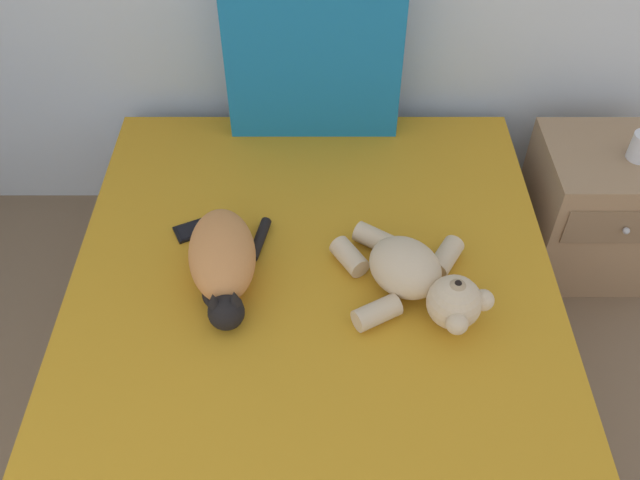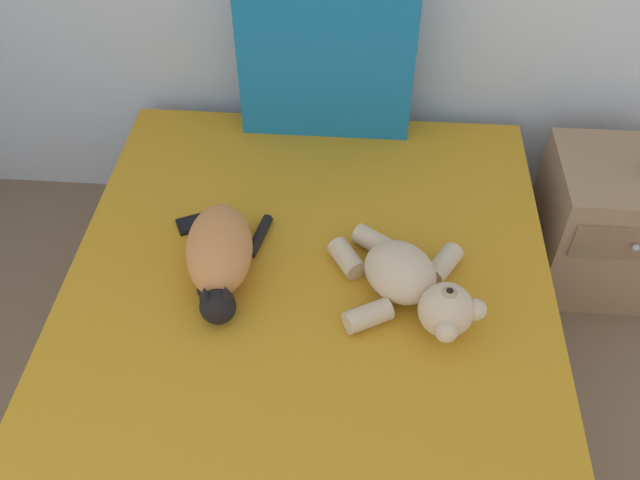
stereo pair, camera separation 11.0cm
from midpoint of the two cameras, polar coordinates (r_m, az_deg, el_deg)
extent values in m
cube|color=#9E7A56|center=(2.15, 0.30, -12.22)|extent=(1.46, 1.95, 0.27)
cube|color=white|center=(1.96, 0.32, -8.67)|extent=(1.42, 1.89, 0.19)
cube|color=orange|center=(1.92, 0.46, -5.45)|extent=(1.40, 1.75, 0.02)
cube|color=#1972AD|center=(2.36, 1.92, 14.92)|extent=(0.58, 0.13, 0.55)
ellipsoid|color=#D18447|center=(1.95, -6.83, -0.76)|extent=(0.24, 0.36, 0.15)
sphere|color=black|center=(1.85, -6.86, -5.57)|extent=(0.10, 0.10, 0.10)
cone|color=black|center=(1.80, -6.14, -4.40)|extent=(0.04, 0.04, 0.04)
cone|color=black|center=(1.81, -7.89, -4.47)|extent=(0.04, 0.04, 0.04)
cylinder|color=black|center=(2.06, -3.57, 0.32)|extent=(0.06, 0.16, 0.03)
ellipsoid|color=black|center=(1.93, -7.87, -3.90)|extent=(0.07, 0.11, 0.04)
ellipsoid|color=beige|center=(1.90, 8.38, -2.73)|extent=(0.28, 0.28, 0.15)
sphere|color=beige|center=(1.84, 12.21, -5.80)|extent=(0.15, 0.15, 0.15)
sphere|color=tan|center=(1.80, 12.45, -4.80)|extent=(0.06, 0.06, 0.06)
sphere|color=black|center=(1.78, 12.58, -4.29)|extent=(0.02, 0.02, 0.02)
sphere|color=beige|center=(1.85, 14.58, -5.72)|extent=(0.06, 0.06, 0.06)
sphere|color=beige|center=(1.78, 12.29, -7.56)|extent=(0.06, 0.06, 0.06)
cylinder|color=beige|center=(2.00, 11.86, -2.03)|extent=(0.12, 0.14, 0.06)
cylinder|color=beige|center=(2.03, 6.06, -0.16)|extent=(0.13, 0.12, 0.06)
cylinder|color=beige|center=(1.85, 5.76, -6.39)|extent=(0.14, 0.12, 0.06)
cylinder|color=beige|center=(1.98, 3.83, -1.58)|extent=(0.12, 0.13, 0.06)
cube|color=black|center=(2.14, -8.47, 1.48)|extent=(0.16, 0.13, 0.01)
cube|color=black|center=(2.14, -8.48, 1.58)|extent=(0.14, 0.11, 0.00)
cube|color=#9E7A56|center=(2.67, 24.20, 1.23)|extent=(0.47, 0.42, 0.52)
cube|color=#866849|center=(2.46, 26.04, -0.35)|extent=(0.40, 0.01, 0.14)
sphere|color=#B2B2B7|center=(2.45, 26.13, -0.62)|extent=(0.02, 0.02, 0.02)
camera|label=1|loc=(0.06, -88.40, 1.65)|focal=38.20mm
camera|label=2|loc=(0.06, 91.60, -1.65)|focal=38.20mm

